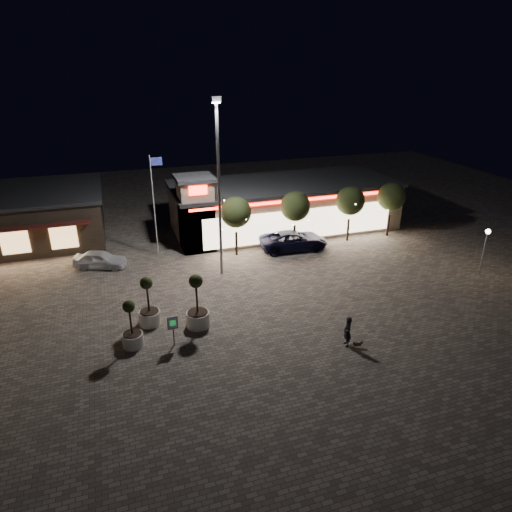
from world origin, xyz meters
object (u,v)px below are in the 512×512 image
object	(u,v)px
planter_mid	(132,332)
white_sedan	(100,259)
pickup_truck	(294,240)
planter_left	(149,310)
valet_sign	(173,325)
pedestrian	(348,332)

from	to	relation	value
planter_mid	white_sedan	bearing A→B (deg)	97.72
pickup_truck	planter_mid	distance (m)	17.02
pickup_truck	planter_left	size ratio (longest dim) A/B	1.80
valet_sign	planter_mid	bearing A→B (deg)	163.92
planter_left	pedestrian	bearing A→B (deg)	-29.27
planter_mid	pedestrian	bearing A→B (deg)	-17.97
pedestrian	planter_left	world-z (taller)	planter_left
pedestrian	white_sedan	bearing A→B (deg)	-131.50
planter_mid	valet_sign	world-z (taller)	planter_mid
planter_left	white_sedan	bearing A→B (deg)	105.98
pickup_truck	pedestrian	size ratio (longest dim) A/B	3.21
pickup_truck	valet_sign	bearing A→B (deg)	137.87
white_sedan	pedestrian	xyz separation A→B (m)	(12.70, -14.94, 0.21)
white_sedan	planter_mid	distance (m)	11.43
white_sedan	valet_sign	xyz separation A→B (m)	(3.68, -11.94, 0.60)
planter_mid	valet_sign	distance (m)	2.27
pickup_truck	planter_left	world-z (taller)	planter_left
pickup_truck	pedestrian	bearing A→B (deg)	174.55
white_sedan	valet_sign	size ratio (longest dim) A/B	2.16
pickup_truck	valet_sign	xyz separation A→B (m)	(-11.56, -10.72, 0.49)
white_sedan	pickup_truck	bearing A→B (deg)	-74.81
pedestrian	pickup_truck	bearing A→B (deg)	177.66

